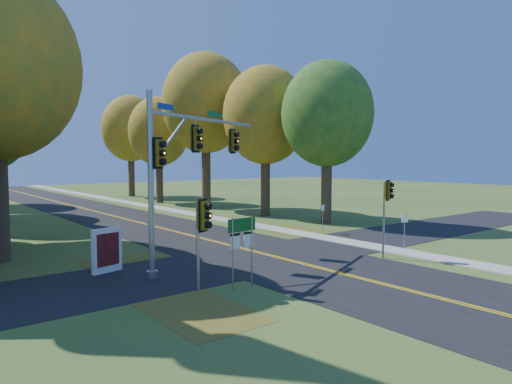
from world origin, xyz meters
TOP-DOWN VIEW (x-y plane):
  - ground at (0.00, 0.00)m, footprint 160.00×160.00m
  - road_main at (0.00, 0.00)m, footprint 8.00×160.00m
  - road_cross at (0.00, 2.00)m, footprint 60.00×6.00m
  - centerline_left at (-0.10, 0.00)m, footprint 0.10×160.00m
  - centerline_right at (0.10, 0.00)m, footprint 0.10×160.00m
  - sidewalk_east at (6.20, 0.00)m, footprint 1.60×160.00m
  - leaf_patch_w_near at (-6.50, 4.00)m, footprint 4.00×6.00m
  - leaf_patch_e at (6.80, 6.00)m, footprint 3.50×8.00m
  - leaf_patch_w_far at (-7.50, -3.00)m, footprint 3.00×5.00m
  - tree_e_a at (11.57, 8.77)m, footprint 7.20×7.20m
  - tree_e_b at (10.97, 15.58)m, footprint 7.60×7.60m
  - tree_e_c at (9.88, 23.69)m, footprint 8.80×8.80m
  - tree_e_d at (9.26, 32.87)m, footprint 7.00×7.00m
  - tree_e_e at (10.47, 43.58)m, footprint 7.80×7.80m
  - traffic_mast at (-4.85, 2.46)m, footprint 8.05×3.75m
  - east_signal_pole at (4.24, -2.10)m, footprint 0.46×0.54m
  - ped_signal_pole at (-6.16, -1.24)m, footprint 0.52×0.64m
  - route_sign_cluster at (-4.80, -1.91)m, footprint 1.32×0.11m
  - info_kiosk at (-7.96, 3.85)m, footprint 1.45×0.54m
  - reg_sign_e_north at (7.48, 5.32)m, footprint 0.37×0.14m
  - reg_sign_e_south at (6.44, -1.68)m, footprint 0.39×0.15m
  - reg_sign_w at (-4.81, 5.99)m, footprint 0.37×0.09m

SIDE VIEW (x-z plane):
  - ground at x=0.00m, z-range 0.00..0.00m
  - leaf_patch_w_near at x=-6.50m, z-range 0.00..0.01m
  - leaf_patch_e at x=6.80m, z-range 0.00..0.01m
  - leaf_patch_w_far at x=-7.50m, z-range 0.00..0.01m
  - road_cross at x=0.00m, z-range 0.00..0.02m
  - road_main at x=0.00m, z-range 0.00..0.02m
  - centerline_left at x=-0.10m, z-range 0.02..0.03m
  - centerline_right at x=0.10m, z-range 0.02..0.03m
  - sidewalk_east at x=6.20m, z-range 0.00..0.06m
  - info_kiosk at x=-7.96m, z-range 0.00..1.99m
  - reg_sign_w at x=-4.81m, z-range 0.36..2.32m
  - reg_sign_e_north at x=7.48m, z-range 0.37..2.39m
  - reg_sign_e_south at x=6.44m, z-range 0.39..2.49m
  - route_sign_cluster at x=-4.80m, z-range 0.58..3.41m
  - ped_signal_pole at x=-6.16m, z-range 0.86..4.41m
  - east_signal_pole at x=4.24m, z-range 1.03..5.02m
  - traffic_mast at x=-4.85m, z-range 1.12..8.99m
  - tree_e_d at x=9.26m, z-range 2.08..14.40m
  - tree_e_a at x=11.57m, z-range 2.16..14.90m
  - tree_e_b at x=10.97m, z-range 2.23..15.56m
  - tree_e_e at x=10.47m, z-range 2.32..16.06m
  - tree_e_c at x=9.88m, z-range 2.77..18.56m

